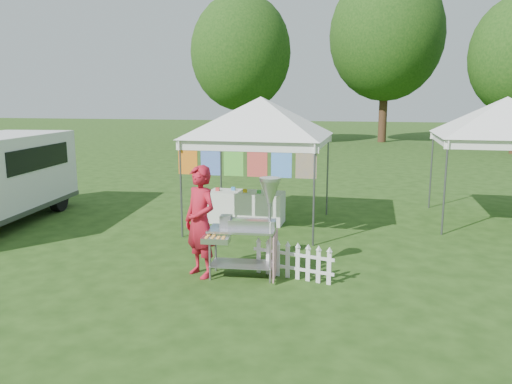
# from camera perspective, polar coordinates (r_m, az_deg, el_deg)

# --- Properties ---
(ground) EXTENTS (120.00, 120.00, 0.00)m
(ground) POSITION_cam_1_polar(r_m,az_deg,el_deg) (8.65, -4.71, -9.35)
(ground) COLOR #203F12
(ground) RESTS_ON ground
(canopy_main) EXTENTS (4.24, 4.24, 3.45)m
(canopy_main) POSITION_cam_1_polar(r_m,az_deg,el_deg) (11.51, 0.56, 10.79)
(canopy_main) COLOR #59595E
(canopy_main) RESTS_ON ground
(canopy_right) EXTENTS (4.24, 4.24, 3.45)m
(canopy_right) POSITION_cam_1_polar(r_m,az_deg,el_deg) (13.05, 26.84, 9.67)
(canopy_right) COLOR #59595E
(canopy_right) RESTS_ON ground
(tree_left) EXTENTS (6.40, 6.40, 9.53)m
(tree_left) POSITION_cam_1_polar(r_m,az_deg,el_deg) (32.98, -1.73, 15.62)
(tree_left) COLOR #3D2216
(tree_left) RESTS_ON ground
(tree_mid) EXTENTS (7.60, 7.60, 11.52)m
(tree_mid) POSITION_cam_1_polar(r_m,az_deg,el_deg) (35.97, 14.69, 16.96)
(tree_mid) COLOR #3D2216
(tree_mid) RESTS_ON ground
(donut_cart) EXTENTS (1.21, 0.94, 1.69)m
(donut_cart) POSITION_cam_1_polar(r_m,az_deg,el_deg) (8.19, -0.40, -3.19)
(donut_cart) COLOR gray
(donut_cart) RESTS_ON ground
(vendor) EXTENTS (0.82, 0.75, 1.88)m
(vendor) POSITION_cam_1_polar(r_m,az_deg,el_deg) (8.36, -6.40, -3.38)
(vendor) COLOR #B31628
(vendor) RESTS_ON ground
(picket_fence) EXTENTS (1.41, 0.35, 0.56)m
(picket_fence) POSITION_cam_1_polar(r_m,az_deg,el_deg) (8.37, 4.21, -7.98)
(picket_fence) COLOR white
(picket_fence) RESTS_ON ground
(display_table) EXTENTS (1.80, 0.70, 0.76)m
(display_table) POSITION_cam_1_polar(r_m,az_deg,el_deg) (12.04, -1.13, -1.73)
(display_table) COLOR white
(display_table) RESTS_ON ground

